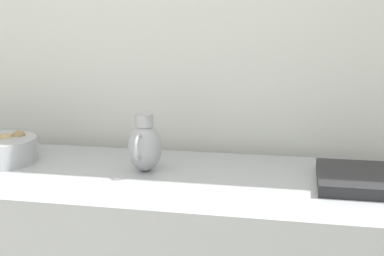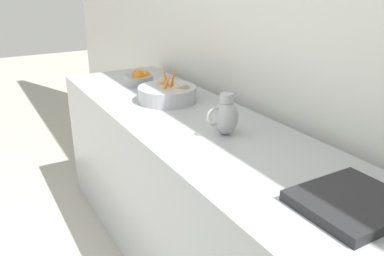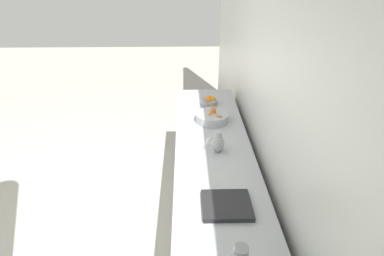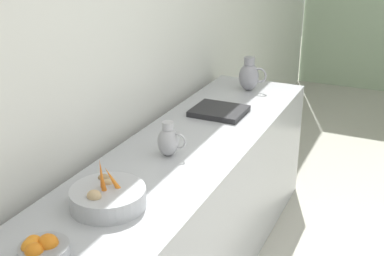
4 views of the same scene
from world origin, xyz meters
name	(u,v)px [view 2 (image 2 of 4)]	position (x,y,z in m)	size (l,w,h in m)	color
prep_counter	(222,222)	(-1.49, -0.07, 0.46)	(0.70, 3.07, 0.91)	#ADAFB5
vegetable_colander	(167,93)	(-1.52, -0.69, 0.96)	(0.34, 0.34, 0.22)	#ADAFB5
orange_bowl	(139,78)	(-1.52, -1.13, 0.95)	(0.19, 0.19, 0.10)	gray
metal_pitcher_short	(226,116)	(-1.52, -0.10, 1.00)	(0.17, 0.12, 0.20)	#A3A3A8
counter_sink_basin	(352,202)	(-1.52, 0.62, 0.93)	(0.34, 0.30, 0.04)	#232326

